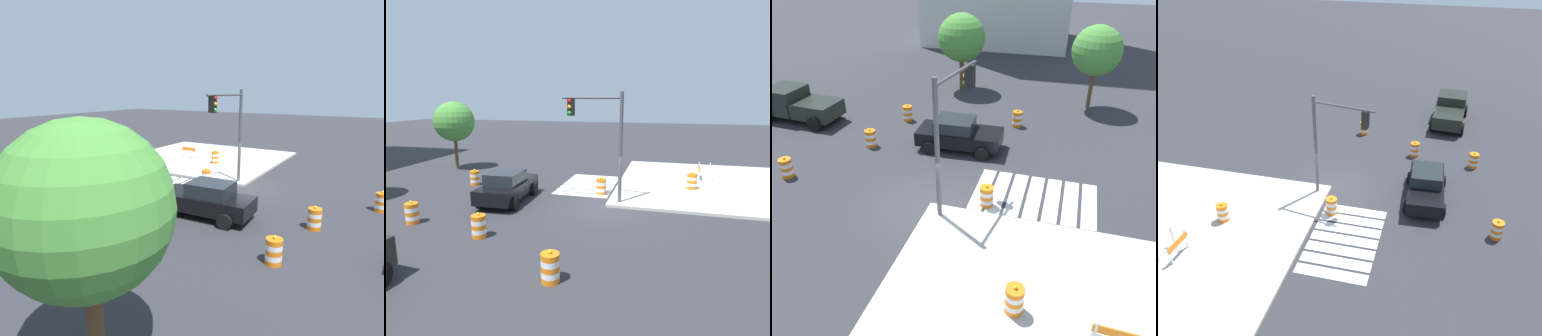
# 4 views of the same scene
# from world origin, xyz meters

# --- Properties ---
(ground_plane) EXTENTS (120.00, 120.00, 0.00)m
(ground_plane) POSITION_xyz_m (0.00, 0.00, 0.00)
(ground_plane) COLOR #2D2D33
(sidewalk_corner) EXTENTS (12.00, 12.00, 0.15)m
(sidewalk_corner) POSITION_xyz_m (6.00, -6.00, 0.07)
(sidewalk_corner) COLOR #BCB7AD
(sidewalk_corner) RESTS_ON ground
(crosswalk_stripes) EXTENTS (5.10, 3.20, 0.02)m
(crosswalk_stripes) POSITION_xyz_m (4.00, 1.80, 0.01)
(crosswalk_stripes) COLOR silver
(crosswalk_stripes) RESTS_ON ground
(sports_car) EXTENTS (4.38, 2.30, 1.63)m
(sports_car) POSITION_xyz_m (-0.36, 5.17, 0.81)
(sports_car) COLOR black
(sports_car) RESTS_ON ground
(pickup_truck) EXTENTS (5.26, 2.61, 1.92)m
(pickup_truck) POSITION_xyz_m (-10.76, 6.04, 0.97)
(pickup_truck) COLOR black
(pickup_truck) RESTS_ON ground
(traffic_barrel_near_corner) EXTENTS (0.56, 0.56, 1.02)m
(traffic_barrel_near_corner) POSITION_xyz_m (-4.31, 7.70, 0.45)
(traffic_barrel_near_corner) COLOR orange
(traffic_barrel_near_corner) RESTS_ON ground
(traffic_barrel_crosswalk_end) EXTENTS (0.56, 0.56, 1.02)m
(traffic_barrel_crosswalk_end) POSITION_xyz_m (-7.11, 0.31, 0.45)
(traffic_barrel_crosswalk_end) COLOR orange
(traffic_barrel_crosswalk_end) RESTS_ON ground
(traffic_barrel_median_near) EXTENTS (0.56, 0.56, 1.02)m
(traffic_barrel_median_near) POSITION_xyz_m (-4.85, 4.09, 0.45)
(traffic_barrel_median_near) COLOR orange
(traffic_barrel_median_near) RESTS_ON ground
(traffic_barrel_median_far) EXTENTS (0.56, 0.56, 1.02)m
(traffic_barrel_median_far) POSITION_xyz_m (2.18, 0.66, 0.45)
(traffic_barrel_median_far) COLOR orange
(traffic_barrel_median_far) RESTS_ON ground
(traffic_barrel_far_curb) EXTENTS (0.56, 0.56, 1.02)m
(traffic_barrel_far_curb) POSITION_xyz_m (2.09, 8.70, 0.45)
(traffic_barrel_far_curb) COLOR orange
(traffic_barrel_far_curb) RESTS_ON ground
(traffic_barrel_on_sidewalk) EXTENTS (0.56, 0.56, 1.02)m
(traffic_barrel_on_sidewalk) POSITION_xyz_m (4.17, -4.31, 0.60)
(traffic_barrel_on_sidewalk) COLOR orange
(traffic_barrel_on_sidewalk) RESTS_ON sidewalk_corner
(construction_barricade) EXTENTS (1.30, 0.82, 1.00)m
(construction_barricade) POSITION_xyz_m (6.91, -5.07, 0.72)
(construction_barricade) COLOR silver
(construction_barricade) RESTS_ON sidewalk_corner
(traffic_light_pole) EXTENTS (0.74, 3.26, 5.50)m
(traffic_light_pole) POSITION_xyz_m (0.77, 0.52, 3.91)
(traffic_light_pole) COLOR #4C4C51
(traffic_light_pole) RESTS_ON sidewalk_corner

